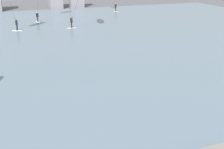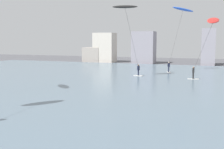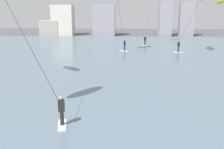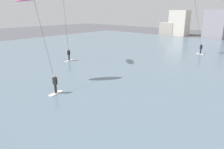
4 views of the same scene
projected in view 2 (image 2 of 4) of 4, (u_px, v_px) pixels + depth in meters
water_bay at (148, 83)px, 32.44m from camera, size 84.00×52.00×0.10m
far_shore_buildings at (145, 48)px, 60.95m from camera, size 34.58×4.07×7.56m
kitesurfer_blue at (182, 13)px, 43.87m from camera, size 3.90×5.18×10.51m
kitesurfer_red at (212, 24)px, 33.20m from camera, size 3.84×4.08×8.14m
kitesurfer_black at (126, 12)px, 36.39m from camera, size 3.86×4.19×9.88m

